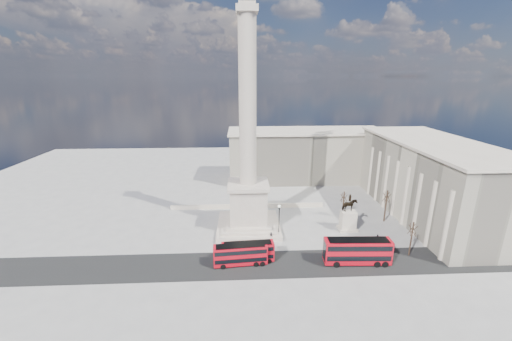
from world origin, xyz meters
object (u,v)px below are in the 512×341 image
at_px(red_bus_b, 241,254).
at_px(red_bus_a, 248,252).
at_px(equestrian_statue, 348,218).
at_px(pedestrian_crossing, 271,236).
at_px(pedestrian_standing, 377,239).
at_px(nelsons_column, 248,174).
at_px(pedestrian_walking, 389,246).
at_px(victorian_lamp, 279,218).
at_px(red_bus_c, 358,251).

bearing_deg(red_bus_b, red_bus_a, 27.85).
bearing_deg(equestrian_statue, pedestrian_crossing, -167.57).
height_order(equestrian_statue, pedestrian_standing, equestrian_statue).
bearing_deg(red_bus_a, pedestrian_standing, 7.96).
distance_m(nelsons_column, pedestrian_walking, 32.40).
bearing_deg(equestrian_statue, victorian_lamp, -171.94).
bearing_deg(red_bus_a, nelsons_column, 84.46).
xyz_separation_m(red_bus_b, red_bus_c, (21.44, -0.65, 0.49)).
bearing_deg(red_bus_a, red_bus_c, -8.15).
bearing_deg(victorian_lamp, pedestrian_crossing, -137.63).
height_order(pedestrian_walking, pedestrian_crossing, pedestrian_crossing).
bearing_deg(pedestrian_standing, red_bus_c, 40.65).
distance_m(red_bus_c, victorian_lamp, 17.29).
relative_size(red_bus_b, pedestrian_crossing, 5.52).
bearing_deg(victorian_lamp, pedestrian_walking, -16.70).
height_order(red_bus_b, pedestrian_standing, red_bus_b).
xyz_separation_m(nelsons_column, equestrian_statue, (22.32, -2.22, -9.94)).
relative_size(red_bus_a, red_bus_b, 0.99).
xyz_separation_m(red_bus_a, red_bus_c, (20.09, -1.51, 0.51)).
xyz_separation_m(nelsons_column, pedestrian_walking, (27.98, -10.93, -12.14)).
distance_m(nelsons_column, pedestrian_standing, 30.25).
bearing_deg(red_bus_b, pedestrian_walking, 2.70).
bearing_deg(red_bus_a, red_bus_b, -151.22).
xyz_separation_m(red_bus_a, victorian_lamp, (6.86, 9.49, 2.24)).
bearing_deg(red_bus_c, victorian_lamp, 142.62).
relative_size(nelsons_column, red_bus_a, 5.08).
height_order(nelsons_column, red_bus_b, nelsons_column).
xyz_separation_m(nelsons_column, red_bus_c, (19.67, -15.48, -10.35)).
bearing_deg(victorian_lamp, nelsons_column, 145.28).
height_order(red_bus_b, pedestrian_walking, red_bus_b).
height_order(red_bus_a, pedestrian_crossing, red_bus_a).
bearing_deg(nelsons_column, pedestrian_walking, -21.33).
bearing_deg(pedestrian_standing, red_bus_b, 7.35).
bearing_deg(nelsons_column, pedestrian_crossing, -52.84).
relative_size(pedestrian_standing, pedestrian_crossing, 1.07).
relative_size(red_bus_a, red_bus_c, 0.80).
relative_size(victorian_lamp, pedestrian_standing, 3.80).
bearing_deg(pedestrian_standing, equestrian_statue, -61.18).
xyz_separation_m(pedestrian_walking, pedestrian_crossing, (-23.34, 4.81, 0.12)).
xyz_separation_m(red_bus_b, equestrian_statue, (24.09, 12.60, 0.89)).
distance_m(nelsons_column, red_bus_b, 18.45).
distance_m(red_bus_b, red_bus_c, 21.46).
bearing_deg(victorian_lamp, red_bus_a, -125.88).
bearing_deg(red_bus_c, red_bus_a, 178.09).
bearing_deg(victorian_lamp, pedestrian_standing, -10.91).
relative_size(nelsons_column, pedestrian_walking, 31.92).
bearing_deg(equestrian_statue, pedestrian_standing, -55.60).
relative_size(red_bus_a, pedestrian_crossing, 5.44).
bearing_deg(pedestrian_walking, red_bus_a, -167.36).
bearing_deg(victorian_lamp, equestrian_statue, 8.06).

